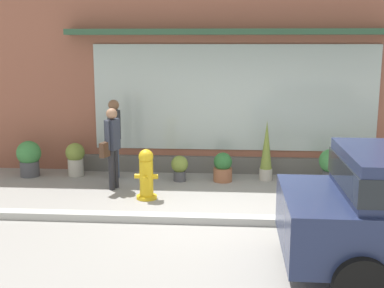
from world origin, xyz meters
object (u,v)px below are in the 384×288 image
(fire_hydrant, at_px, (146,175))
(potted_plant_low_front, at_px, (223,167))
(pedestrian_passerby, at_px, (114,133))
(potted_plant_trailing_edge, at_px, (331,164))
(pedestrian_with_handbag, at_px, (112,143))
(potted_plant_doorstep, at_px, (180,167))
(potted_plant_by_entrance, at_px, (75,158))
(potted_plant_window_right, at_px, (29,157))
(potted_plant_window_left, at_px, (266,152))

(fire_hydrant, xyz_separation_m, potted_plant_low_front, (1.38, 1.30, -0.16))
(pedestrian_passerby, distance_m, potted_plant_trailing_edge, 4.50)
(pedestrian_with_handbag, bearing_deg, potted_plant_doorstep, 134.87)
(potted_plant_by_entrance, bearing_deg, potted_plant_trailing_edge, -1.51)
(potted_plant_window_right, xyz_separation_m, potted_plant_low_front, (4.15, -0.10, -0.12))
(potted_plant_window_right, bearing_deg, potted_plant_trailing_edge, -0.30)
(pedestrian_passerby, distance_m, potted_plant_low_front, 2.36)
(pedestrian_passerby, distance_m, potted_plant_window_left, 3.18)
(fire_hydrant, distance_m, potted_plant_by_entrance, 2.34)
(potted_plant_trailing_edge, relative_size, potted_plant_doorstep, 1.31)
(pedestrian_with_handbag, relative_size, potted_plant_low_front, 2.64)
(potted_plant_trailing_edge, height_order, potted_plant_window_right, potted_plant_window_right)
(pedestrian_passerby, relative_size, potted_plant_window_right, 2.18)
(potted_plant_low_front, xyz_separation_m, potted_plant_by_entrance, (-3.17, 0.21, 0.10))
(potted_plant_low_front, bearing_deg, potted_plant_window_left, 10.38)
(potted_plant_window_right, xyz_separation_m, potted_plant_by_entrance, (0.98, 0.11, -0.02))
(pedestrian_with_handbag, height_order, potted_plant_doorstep, pedestrian_with_handbag)
(pedestrian_with_handbag, distance_m, potted_plant_window_right, 2.23)
(potted_plant_low_front, xyz_separation_m, potted_plant_window_left, (0.89, 0.16, 0.31))
(potted_plant_low_front, bearing_deg, fire_hydrant, -136.80)
(pedestrian_with_handbag, height_order, potted_plant_low_front, pedestrian_with_handbag)
(potted_plant_doorstep, xyz_separation_m, potted_plant_by_entrance, (-2.28, 0.26, 0.09))
(pedestrian_passerby, relative_size, potted_plant_doorstep, 3.13)
(fire_hydrant, distance_m, potted_plant_low_front, 1.90)
(potted_plant_window_right, relative_size, potted_plant_window_left, 0.61)
(potted_plant_by_entrance, relative_size, potted_plant_window_left, 0.57)
(potted_plant_doorstep, bearing_deg, potted_plant_by_entrance, 173.57)
(potted_plant_window_right, bearing_deg, fire_hydrant, -26.77)
(pedestrian_with_handbag, height_order, potted_plant_by_entrance, pedestrian_with_handbag)
(potted_plant_low_front, height_order, potted_plant_by_entrance, potted_plant_by_entrance)
(potted_plant_by_entrance, bearing_deg, potted_plant_low_front, -3.73)
(potted_plant_window_left, bearing_deg, potted_plant_by_entrance, 179.40)
(fire_hydrant, relative_size, potted_plant_by_entrance, 1.30)
(pedestrian_with_handbag, distance_m, potted_plant_by_entrance, 1.48)
(pedestrian_passerby, height_order, potted_plant_low_front, pedestrian_passerby)
(potted_plant_trailing_edge, bearing_deg, pedestrian_passerby, -179.74)
(fire_hydrant, height_order, potted_plant_window_left, potted_plant_window_left)
(potted_plant_trailing_edge, bearing_deg, pedestrian_with_handbag, -169.71)
(potted_plant_low_front, bearing_deg, potted_plant_trailing_edge, 1.70)
(pedestrian_passerby, height_order, potted_plant_by_entrance, pedestrian_passerby)
(potted_plant_window_right, bearing_deg, potted_plant_low_front, -1.36)
(potted_plant_doorstep, height_order, potted_plant_window_left, potted_plant_window_left)
(pedestrian_with_handbag, relative_size, potted_plant_doorstep, 2.98)
(potted_plant_low_front, relative_size, potted_plant_window_left, 0.48)
(potted_plant_doorstep, bearing_deg, potted_plant_window_left, 6.81)
(fire_hydrant, xyz_separation_m, potted_plant_doorstep, (0.49, 1.25, -0.16))
(potted_plant_low_front, xyz_separation_m, potted_plant_doorstep, (-0.89, -0.05, 0.00))
(fire_hydrant, bearing_deg, pedestrian_passerby, 123.25)
(pedestrian_with_handbag, relative_size, pedestrian_passerby, 0.95)
(fire_hydrant, xyz_separation_m, potted_plant_by_entrance, (-1.79, 1.50, -0.07))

